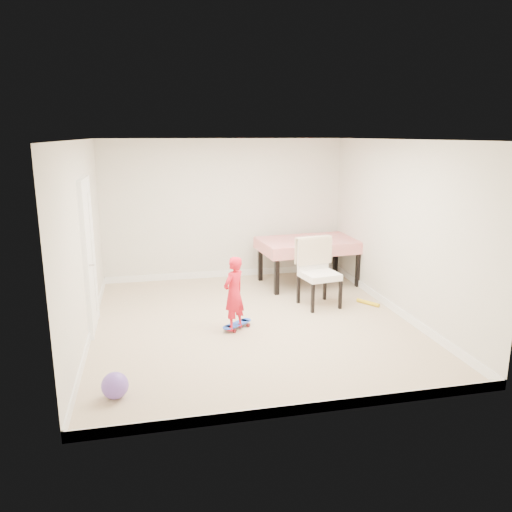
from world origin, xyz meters
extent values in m
plane|color=tan|center=(0.00, 0.00, 0.00)|extent=(5.00, 5.00, 0.00)
cube|color=white|center=(0.00, 0.00, 2.58)|extent=(4.50, 5.00, 0.04)
cube|color=beige|center=(0.00, 2.48, 1.30)|extent=(4.50, 0.04, 2.60)
cube|color=beige|center=(0.00, -2.48, 1.30)|extent=(4.50, 0.04, 2.60)
cube|color=beige|center=(-2.23, 0.00, 1.30)|extent=(0.04, 5.00, 2.60)
cube|color=beige|center=(2.23, 0.00, 1.30)|extent=(0.04, 5.00, 2.60)
cube|color=white|center=(-2.22, 0.30, 1.02)|extent=(0.11, 0.94, 2.11)
cube|color=white|center=(0.00, 2.49, 0.06)|extent=(4.50, 0.02, 0.12)
cube|color=white|center=(0.00, -2.49, 0.06)|extent=(4.50, 0.02, 0.12)
cube|color=white|center=(-2.24, 0.00, 0.06)|extent=(0.02, 5.00, 0.12)
cube|color=white|center=(2.24, 0.00, 0.06)|extent=(0.02, 5.00, 0.12)
imported|color=red|center=(-0.31, -0.25, 0.52)|extent=(0.45, 0.43, 1.03)
sphere|color=#714EBB|center=(-1.83, -1.77, 0.14)|extent=(0.28, 0.28, 0.28)
cylinder|color=gold|center=(1.99, 0.39, 0.03)|extent=(0.27, 0.37, 0.06)
camera|label=1|loc=(-1.40, -6.67, 2.67)|focal=35.00mm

